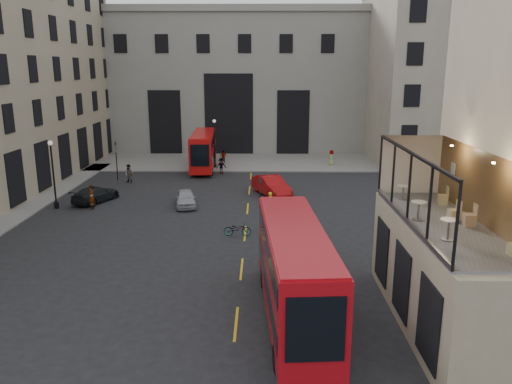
{
  "coord_description": "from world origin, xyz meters",
  "views": [
    {
      "loc": [
        -0.92,
        -19.46,
        10.74
      ],
      "look_at": [
        -1.27,
        11.43,
        3.0
      ],
      "focal_mm": 35.0,
      "sensor_mm": 36.0,
      "label": 1
    }
  ],
  "objects_px": {
    "cyclist": "(271,202)",
    "pedestrian_c": "(223,157)",
    "street_lamp_a": "(54,178)",
    "cafe_chair_b": "(454,214)",
    "cafe_chair_c": "(470,219)",
    "cafe_table_far": "(403,190)",
    "car_a": "(185,198)",
    "traffic_light_near": "(260,198)",
    "pedestrian_d": "(331,158)",
    "cafe_table_mid": "(419,208)",
    "bus_near": "(294,269)",
    "traffic_light_far": "(116,156)",
    "cafe_chair_d": "(443,199)",
    "car_b": "(271,186)",
    "street_lamp_b": "(215,147)",
    "pedestrian_a": "(129,174)",
    "bus_far": "(203,149)",
    "bicycle": "(237,229)",
    "cafe_table_near": "(449,226)",
    "pedestrian_b": "(221,166)",
    "pedestrian_e": "(92,197)",
    "car_c": "(96,194)"
  },
  "relations": [
    {
      "from": "cafe_chair_b",
      "to": "bus_near",
      "type": "bearing_deg",
      "value": 179.48
    },
    {
      "from": "pedestrian_e",
      "to": "car_c",
      "type": "bearing_deg",
      "value": -165.75
    },
    {
      "from": "traffic_light_far",
      "to": "car_b",
      "type": "height_order",
      "value": "traffic_light_far"
    },
    {
      "from": "street_lamp_b",
      "to": "car_c",
      "type": "relative_size",
      "value": 1.19
    },
    {
      "from": "pedestrian_a",
      "to": "bus_far",
      "type": "bearing_deg",
      "value": 68.95
    },
    {
      "from": "cafe_chair_b",
      "to": "cafe_chair_c",
      "type": "height_order",
      "value": "cafe_chair_c"
    },
    {
      "from": "traffic_light_near",
      "to": "pedestrian_b",
      "type": "bearing_deg",
      "value": 102.03
    },
    {
      "from": "pedestrian_e",
      "to": "cafe_chair_c",
      "type": "relative_size",
      "value": 2.09
    },
    {
      "from": "bicycle",
      "to": "cyclist",
      "type": "relative_size",
      "value": 1.16
    },
    {
      "from": "traffic_light_near",
      "to": "traffic_light_far",
      "type": "bearing_deg",
      "value": 131.19
    },
    {
      "from": "traffic_light_far",
      "to": "street_lamp_b",
      "type": "distance_m",
      "value": 10.82
    },
    {
      "from": "bus_near",
      "to": "pedestrian_e",
      "type": "bearing_deg",
      "value": 130.1
    },
    {
      "from": "cafe_table_near",
      "to": "cafe_chair_c",
      "type": "height_order",
      "value": "cafe_chair_c"
    },
    {
      "from": "car_b",
      "to": "cafe_table_far",
      "type": "relative_size",
      "value": 7.3
    },
    {
      "from": "car_b",
      "to": "pedestrian_d",
      "type": "distance_m",
      "value": 15.07
    },
    {
      "from": "pedestrian_b",
      "to": "pedestrian_d",
      "type": "distance_m",
      "value": 12.8
    },
    {
      "from": "traffic_light_far",
      "to": "cafe_chair_d",
      "type": "bearing_deg",
      "value": -48.26
    },
    {
      "from": "cyclist",
      "to": "cafe_chair_c",
      "type": "bearing_deg",
      "value": -157.12
    },
    {
      "from": "cafe_chair_c",
      "to": "cafe_table_near",
      "type": "bearing_deg",
      "value": -130.71
    },
    {
      "from": "street_lamp_a",
      "to": "pedestrian_c",
      "type": "height_order",
      "value": "street_lamp_a"
    },
    {
      "from": "traffic_light_far",
      "to": "bus_far",
      "type": "xyz_separation_m",
      "value": [
        7.81,
        5.64,
        -0.2
      ]
    },
    {
      "from": "bus_near",
      "to": "cafe_chair_b",
      "type": "bearing_deg",
      "value": -0.52
    },
    {
      "from": "pedestrian_d",
      "to": "traffic_light_far",
      "type": "bearing_deg",
      "value": 55.33
    },
    {
      "from": "traffic_light_near",
      "to": "pedestrian_d",
      "type": "xyz_separation_m",
      "value": [
        7.9,
        23.66,
        -1.54
      ]
    },
    {
      "from": "traffic_light_near",
      "to": "street_lamp_a",
      "type": "relative_size",
      "value": 0.71
    },
    {
      "from": "street_lamp_a",
      "to": "car_a",
      "type": "bearing_deg",
      "value": 4.2
    },
    {
      "from": "cafe_table_far",
      "to": "traffic_light_near",
      "type": "bearing_deg",
      "value": 129.38
    },
    {
      "from": "cyclist",
      "to": "pedestrian_c",
      "type": "distance_m",
      "value": 20.11
    },
    {
      "from": "bus_far",
      "to": "cafe_chair_d",
      "type": "bearing_deg",
      "value": -64.57
    },
    {
      "from": "bus_near",
      "to": "cafe_chair_c",
      "type": "xyz_separation_m",
      "value": [
        6.86,
        -0.81,
        2.5
      ]
    },
    {
      "from": "bus_far",
      "to": "car_a",
      "type": "xyz_separation_m",
      "value": [
        0.23,
        -14.91,
        -1.58
      ]
    },
    {
      "from": "bicycle",
      "to": "cafe_chair_d",
      "type": "height_order",
      "value": "cafe_chair_d"
    },
    {
      "from": "cafe_chair_c",
      "to": "street_lamp_a",
      "type": "bearing_deg",
      "value": 142.94
    },
    {
      "from": "cafe_table_far",
      "to": "cafe_chair_b",
      "type": "distance_m",
      "value": 3.54
    },
    {
      "from": "car_b",
      "to": "cyclist",
      "type": "relative_size",
      "value": 3.28
    },
    {
      "from": "pedestrian_b",
      "to": "cafe_chair_d",
      "type": "bearing_deg",
      "value": -87.47
    },
    {
      "from": "pedestrian_d",
      "to": "cafe_table_mid",
      "type": "xyz_separation_m",
      "value": [
        -1.34,
        -35.31,
        4.24
      ]
    },
    {
      "from": "bus_near",
      "to": "cafe_table_far",
      "type": "distance_m",
      "value": 6.81
    },
    {
      "from": "bus_near",
      "to": "bicycle",
      "type": "distance_m",
      "value": 11.73
    },
    {
      "from": "car_a",
      "to": "car_b",
      "type": "distance_m",
      "value": 7.76
    },
    {
      "from": "car_c",
      "to": "cafe_chair_b",
      "type": "xyz_separation_m",
      "value": [
        21.54,
        -19.57,
        4.21
      ]
    },
    {
      "from": "street_lamp_b",
      "to": "car_b",
      "type": "distance_m",
      "value": 13.23
    },
    {
      "from": "street_lamp_a",
      "to": "car_b",
      "type": "relative_size",
      "value": 1.06
    },
    {
      "from": "street_lamp_b",
      "to": "car_a",
      "type": "bearing_deg",
      "value": -93.6
    },
    {
      "from": "bus_near",
      "to": "pedestrian_a",
      "type": "distance_m",
      "value": 29.98
    },
    {
      "from": "cafe_table_far",
      "to": "car_a",
      "type": "bearing_deg",
      "value": 130.34
    },
    {
      "from": "bus_near",
      "to": "cafe_chair_c",
      "type": "distance_m",
      "value": 7.35
    },
    {
      "from": "cafe_table_near",
      "to": "car_b",
      "type": "bearing_deg",
      "value": 103.73
    },
    {
      "from": "bicycle",
      "to": "pedestrian_d",
      "type": "relative_size",
      "value": 1.0
    },
    {
      "from": "bus_near",
      "to": "bicycle",
      "type": "height_order",
      "value": "bus_near"
    }
  ]
}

